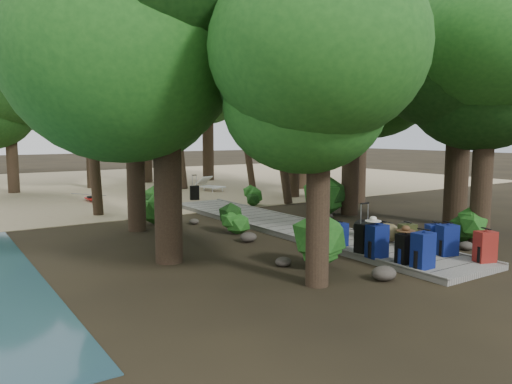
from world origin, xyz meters
TOP-DOWN VIEW (x-y plane):
  - ground at (0.00, 0.00)m, footprint 120.00×120.00m
  - sand_beach at (0.00, 16.00)m, footprint 40.00×22.00m
  - boardwalk at (0.00, 1.00)m, footprint 2.00×12.00m
  - backpack_left_a at (-0.71, -4.22)m, footprint 0.43×0.31m
  - backpack_left_b at (-0.68, -3.77)m, footprint 0.39×0.29m
  - backpack_left_c at (-0.80, -3.10)m, footprint 0.44×0.32m
  - backpack_left_d at (-0.72, -1.83)m, footprint 0.41×0.31m
  - backpack_right_a at (0.78, -4.60)m, footprint 0.46×0.39m
  - backpack_right_b at (0.61, -3.82)m, footprint 0.48×0.39m
  - backpack_right_c at (0.75, -3.42)m, footprint 0.47×0.42m
  - backpack_right_d at (0.65, -2.72)m, footprint 0.41×0.33m
  - duffel_right_khaki at (0.66, -1.88)m, footprint 0.45×0.67m
  - duffel_right_black at (0.68, -1.66)m, footprint 0.68×0.83m
  - suitcase_on_boardwalk at (-0.76, -2.68)m, footprint 0.48×0.32m
  - lone_suitcase_on_sand at (0.49, 8.10)m, footprint 0.42×0.32m
  - hat_brown at (-0.74, -3.81)m, footprint 0.38×0.38m
  - hat_white at (-0.87, -3.05)m, footprint 0.34×0.34m
  - kayak at (-3.22, 9.87)m, footprint 1.03×2.97m
  - sun_lounger at (2.64, 10.56)m, footprint 1.20×2.11m
  - tree_right_a at (2.85, -3.16)m, footprint 4.30×4.30m
  - tree_right_b at (4.48, -1.33)m, footprint 5.49×5.49m
  - tree_right_c at (3.28, 1.91)m, footprint 4.77×4.77m
  - tree_right_d at (5.64, 4.04)m, footprint 6.56×6.56m
  - tree_right_e at (4.51, 6.68)m, footprint 4.74×4.74m
  - tree_right_f at (6.92, 9.12)m, footprint 6.16×6.16m
  - tree_left_a at (-2.91, -3.61)m, footprint 3.66×3.66m
  - tree_left_b at (-4.47, -0.56)m, footprint 4.70×4.70m
  - tree_left_c at (-3.80, 3.21)m, footprint 4.21×4.21m
  - tree_back_a at (-1.70, 15.14)m, footprint 4.73×4.73m
  - tree_back_b at (1.64, 16.48)m, footprint 5.91×5.91m
  - tree_back_c at (5.15, 15.57)m, footprint 5.20×5.20m
  - tree_back_d at (-5.37, 15.00)m, footprint 4.39×4.39m
  - palm_right_a at (3.18, 5.33)m, footprint 4.56×4.56m
  - palm_right_b at (4.73, 10.47)m, footprint 4.56×4.56m
  - palm_right_c at (2.18, 12.32)m, footprint 4.40×4.40m
  - palm_left_a at (-4.21, 6.43)m, footprint 4.71×4.71m
  - rock_left_a at (-1.65, -4.08)m, footprint 0.49×0.44m
  - rock_left_b at (-2.63, -2.22)m, footprint 0.35×0.32m
  - rock_left_c at (-1.97, 0.17)m, footprint 0.45×0.41m
  - rock_left_d at (-2.01, 3.18)m, footprint 0.31×0.28m
  - rock_right_a at (1.87, -3.47)m, footprint 0.37×0.33m
  - rock_right_b at (2.62, -1.05)m, footprint 0.48×0.43m
  - rock_right_c at (2.02, 1.59)m, footprint 0.33×0.30m
  - shrub_left_a at (-2.06, -2.65)m, footprint 1.24×1.24m
  - shrub_left_b at (-1.68, 1.37)m, footprint 0.78×0.78m
  - shrub_left_c at (-2.79, 4.02)m, footprint 1.37×1.37m
  - shrub_right_a at (2.60, -2.95)m, footprint 1.01×1.01m
  - shrub_right_b at (2.60, 2.19)m, footprint 1.48×1.48m
  - shrub_right_c at (1.70, 5.49)m, footprint 0.77×0.77m

SIDE VIEW (x-z plane):
  - ground at x=0.00m, z-range 0.00..0.00m
  - sand_beach at x=0.00m, z-range 0.00..0.02m
  - boardwalk at x=0.00m, z-range 0.00..0.12m
  - rock_left_d at x=-2.01m, z-range 0.00..0.17m
  - rock_right_c at x=2.02m, z-range 0.00..0.18m
  - rock_left_b at x=-2.63m, z-range 0.00..0.20m
  - rock_right_a at x=1.87m, z-range 0.00..0.20m
  - rock_left_c at x=-1.97m, z-range 0.00..0.25m
  - rock_right_b at x=2.62m, z-range 0.00..0.26m
  - rock_left_a at x=-1.65m, z-range 0.00..0.27m
  - kayak at x=-3.22m, z-range 0.02..0.31m
  - lone_suitcase_on_sand at x=0.49m, z-range 0.02..0.61m
  - duffel_right_khaki at x=0.66m, z-range 0.12..0.56m
  - sun_lounger at x=2.64m, z-range 0.02..0.67m
  - duffel_right_black at x=0.68m, z-range 0.12..0.57m
  - shrub_right_c at x=1.70m, z-range 0.00..0.69m
  - shrub_left_b at x=-1.68m, z-range 0.00..0.70m
  - backpack_right_d at x=0.65m, z-range 0.12..0.69m
  - backpack_left_d at x=-0.72m, z-range 0.12..0.72m
  - shrub_right_a at x=2.60m, z-range 0.00..0.91m
  - backpack_right_c at x=0.75m, z-range 0.12..0.79m
  - suitcase_on_boardwalk at x=-0.76m, z-range 0.12..0.80m
  - backpack_left_b at x=-0.68m, z-range 0.12..0.80m
  - backpack_right_a at x=0.78m, z-range 0.12..0.83m
  - backpack_right_b at x=0.61m, z-range 0.12..0.87m
  - backpack_left_c at x=-0.80m, z-range 0.12..0.91m
  - backpack_left_a at x=-0.71m, z-range 0.12..0.92m
  - shrub_left_a at x=-2.06m, z-range 0.00..1.11m
  - shrub_left_c at x=-2.79m, z-range 0.00..1.23m
  - shrub_right_b at x=2.60m, z-range 0.00..1.33m
  - hat_brown at x=-0.74m, z-range 0.80..0.92m
  - hat_white at x=-0.87m, z-range 0.91..1.02m
  - tree_left_a at x=-2.91m, z-range 0.00..6.10m
  - palm_right_c at x=2.18m, z-range 0.00..6.99m
  - tree_right_a at x=2.85m, z-range 0.00..7.16m
  - tree_back_d at x=-5.37m, z-range 0.00..7.31m
  - tree_left_c at x=-3.80m, z-range 0.00..7.32m
  - palm_left_a at x=-4.21m, z-range 0.00..7.50m
  - palm_right_a at x=3.18m, z-range 0.00..7.78m
  - tree_back_a at x=-1.70m, z-range 0.00..8.19m
  - tree_right_c at x=3.28m, z-range 0.00..8.26m
  - tree_left_b at x=-4.47m, z-range 0.00..8.47m
  - tree_right_e at x=4.51m, z-range 0.00..8.54m
  - palm_right_b at x=4.73m, z-range 0.00..8.81m
  - tree_back_c at x=5.15m, z-range 0.00..9.37m
  - tree_right_b at x=4.48m, z-range 0.00..9.81m
  - tree_back_b at x=1.64m, z-range 0.00..10.55m
  - tree_right_f at x=6.92m, z-range 0.00..11.00m
  - tree_right_d at x=5.64m, z-range 0.00..12.03m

